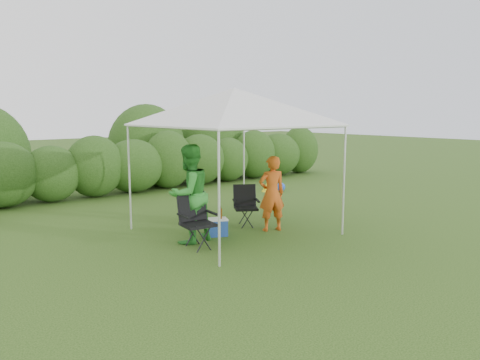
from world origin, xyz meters
TOP-DOWN VIEW (x-y plane):
  - ground at (0.00, 0.00)m, footprint 70.00×70.00m
  - hedge at (0.10, 6.00)m, footprint 16.89×1.53m
  - canopy at (0.00, 0.50)m, footprint 3.10×3.10m
  - chair_right at (0.53, 0.79)m, footprint 0.66×0.65m
  - chair_left at (-1.19, 0.11)m, footprint 0.65×0.61m
  - man at (0.64, 0.10)m, footprint 0.64×0.54m
  - woman at (-1.10, 0.44)m, footprint 0.97×0.81m
  - cooler at (-0.45, 0.49)m, footprint 0.48×0.43m
  - bottle at (-0.39, 0.45)m, footprint 0.06×0.06m
  - lawn_toy at (3.84, 3.50)m, footprint 0.65×0.54m

SIDE VIEW (x-z plane):
  - ground at x=0.00m, z-range 0.00..0.00m
  - lawn_toy at x=3.84m, z-range -0.01..0.32m
  - cooler at x=-0.45m, z-range 0.00..0.34m
  - bottle at x=-0.39m, z-range 0.34..0.58m
  - chair_right at x=0.53m, z-range 0.06..0.91m
  - chair_left at x=-1.19m, z-range 0.06..1.02m
  - man at x=0.64m, z-range 0.00..1.51m
  - hedge at x=0.10m, z-range -0.07..1.73m
  - woman at x=-1.10m, z-range 0.00..1.80m
  - canopy at x=0.00m, z-range 1.05..3.88m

